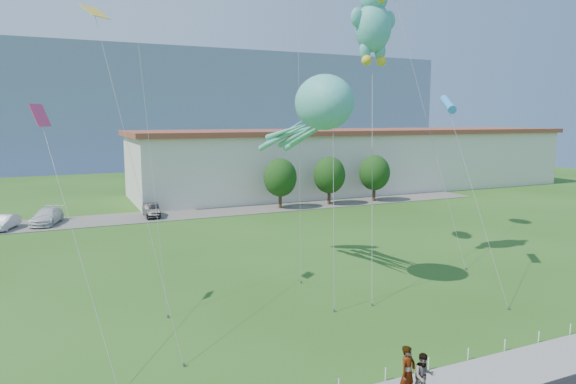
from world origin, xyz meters
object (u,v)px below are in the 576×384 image
Objects in this scene: warehouse at (358,159)px; parked_car_silver at (5,222)px; parked_car_white at (47,216)px; octopus_kite at (315,114)px; pedestrian_right at (424,376)px; teddy_bear_kite at (373,21)px; parked_car_black at (151,210)px; pedestrian_left at (408,373)px.

parked_car_silver is at bearing -166.87° from warehouse.
warehouse is 43.46m from parked_car_silver.
octopus_kite is (14.48, -25.50, 9.13)m from parked_car_white.
parked_car_white is at bearing 126.12° from pedestrian_right.
octopus_kite is (2.25, 12.61, 8.99)m from pedestrian_right.
teddy_bear_kite reaches higher than octopus_kite.
pedestrian_right is 37.87m from parked_car_black.
octopus_kite is 0.66× the size of teddy_bear_kite.
parked_car_white is (-11.71, 37.92, -0.28)m from pedestrian_left.
warehouse is 3.36× the size of teddy_bear_kite.
parked_car_silver is 3.47m from parked_car_white.
pedestrian_right is at bearing -116.72° from teddy_bear_kite.
teddy_bear_kite reaches higher than pedestrian_left.
pedestrian_left is 0.10× the size of teddy_bear_kite.
pedestrian_right is (0.53, -0.19, -0.14)m from pedestrian_left.
teddy_bear_kite is at bearing 43.32° from pedestrian_left.
pedestrian_left is 39.89m from parked_car_silver.
pedestrian_right is at bearing -119.54° from warehouse.
pedestrian_left reaches higher than parked_car_silver.
warehouse reaches higher than parked_car_black.
pedestrian_left is at bearing -120.13° from warehouse.
parked_car_black is at bearing 22.46° from parked_car_silver.
teddy_bear_kite is (7.66, 15.23, 14.82)m from pedestrian_right.
pedestrian_right is 0.43× the size of parked_car_silver.
pedestrian_left is 37.64m from parked_car_black.
parked_car_white is 30.72m from octopus_kite.
parked_car_silver is 0.21× the size of teddy_bear_kite.
pedestrian_left is at bearing -118.59° from teddy_bear_kite.
parked_car_silver is 35.30m from teddy_bear_kite.
pedestrian_left is (-27.16, -46.79, -3.08)m from warehouse.
parked_car_black is at bearing 101.54° from octopus_kite.
pedestrian_left is 0.50× the size of parked_car_silver.
pedestrian_right is at bearing -100.09° from octopus_kite.
warehouse is 38.77m from teddy_bear_kite.
octopus_kite is at bearing -43.70° from parked_car_white.
warehouse is 40.00m from parked_car_white.
teddy_bear_kite is at bearing -23.67° from parked_car_silver.
parked_car_white is 9.35m from parked_car_black.
teddy_bear_kite reaches higher than parked_car_black.
warehouse is 16.22× the size of parked_car_silver.
octopus_kite is 8.38m from teddy_bear_kite.
parked_car_silver is at bearing 131.06° from pedestrian_right.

